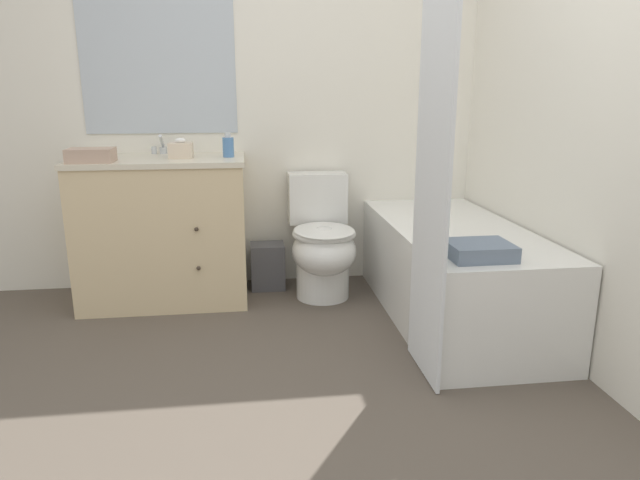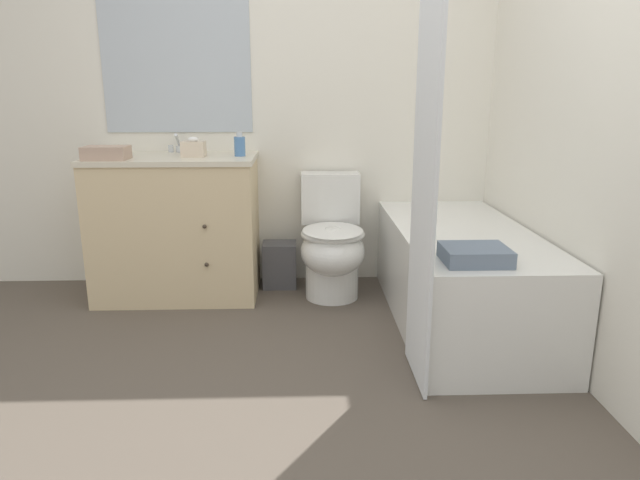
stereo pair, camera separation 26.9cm
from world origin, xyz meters
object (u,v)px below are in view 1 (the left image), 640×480
Objects in this scene: tissue_box at (181,150)px; bath_towel_folded at (479,250)px; sink_faucet at (163,148)px; bathtub at (453,272)px; soap_dispenser at (228,146)px; hand_towel_folded at (91,155)px; toilet at (322,245)px; vanity_cabinet at (164,229)px; wastebasket at (268,266)px.

bath_towel_folded is (1.38, -1.07, -0.35)m from tissue_box.
tissue_box is (0.13, -0.24, 0.01)m from sink_faucet.
tissue_box is at bearing -60.73° from sink_faucet.
soap_dispenser is (-1.23, 0.49, 0.66)m from bathtub.
hand_towel_folded is 0.86× the size of bath_towel_folded.
bathtub is at bearing -32.56° from toilet.
soap_dispenser is at bearing 174.12° from toilet.
sink_faucet reaches higher than hand_towel_folded.
tissue_box reaches higher than bathtub.
bath_towel_folded is (-0.12, -0.59, 0.30)m from bathtub.
toilet is 2.65× the size of bath_towel_folded.
toilet is 1.19m from bath_towel_folded.
vanity_cabinet is 0.62× the size of bathtub.
sink_faucet reaches higher than bathtub.
vanity_cabinet is 6.88× the size of soap_dispenser.
wastebasket is 2.19× the size of tissue_box.
toilet is 1.41m from hand_towel_folded.
bathtub is 6.56× the size of hand_towel_folded.
tissue_box is (0.13, -0.03, 0.47)m from vanity_cabinet.
bathtub is 2.09m from hand_towel_folded.
hand_towel_folded reaches higher than bathtub.
hand_towel_folded is at bearing -131.37° from sink_faucet.
vanity_cabinet reaches higher than bathtub.
tissue_box reaches higher than vanity_cabinet.
hand_towel_folded is at bearing 153.16° from bath_towel_folded.
hand_towel_folded is at bearing -175.65° from toilet.
vanity_cabinet reaches higher than toilet.
hand_towel_folded is at bearing -168.16° from soap_dispenser.
vanity_cabinet is 0.63m from soap_dispenser.
bathtub is 11.79× the size of tissue_box.
hand_towel_folded is at bearing 170.26° from bathtub.
wastebasket is at bearing 32.27° from soap_dispenser.
vanity_cabinet is 0.96m from toilet.
wastebasket is 1.57m from bath_towel_folded.
toilet is 5.52× the size of tissue_box.
soap_dispenser is at bearing 11.84° from hand_towel_folded.
bathtub reaches higher than wastebasket.
tissue_box is (-0.49, -0.15, 0.77)m from wastebasket.
soap_dispenser reaches higher than bath_towel_folded.
bathtub is at bearing 78.58° from bath_towel_folded.
bath_towel_folded is (1.51, -1.31, -0.34)m from sink_faucet.
bathtub is 5.39× the size of wastebasket.
tissue_box reaches higher than hand_towel_folded.
bathtub is (1.63, -0.71, -0.63)m from sink_faucet.
hand_towel_folded is (-1.96, 0.34, 0.64)m from bathtub.
vanity_cabinet is 0.49m from tissue_box.
bath_towel_folded is at bearing -61.45° from toilet.
wastebasket is at bearing 148.13° from bathtub.
hand_towel_folded is (-0.46, -0.14, -0.01)m from tissue_box.
hand_towel_folded reaches higher than bath_towel_folded.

